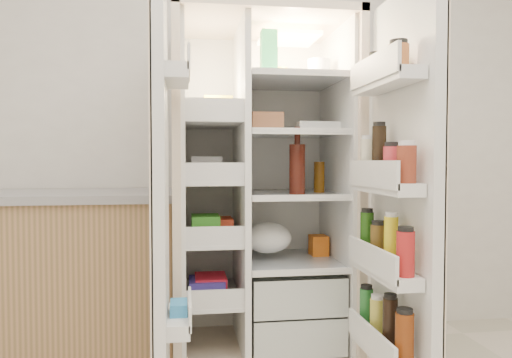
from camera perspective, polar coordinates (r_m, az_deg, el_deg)
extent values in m
cube|color=white|center=(2.98, -1.63, 7.79)|extent=(4.00, 0.02, 2.70)
cube|color=beige|center=(2.90, -0.36, -0.96)|extent=(0.92, 0.04, 1.80)
cube|color=beige|center=(2.55, -9.18, -1.43)|extent=(0.04, 0.70, 1.80)
cube|color=beige|center=(2.68, 9.98, -1.26)|extent=(0.04, 0.70, 1.80)
cube|color=beige|center=(2.67, 0.65, 17.83)|extent=(0.92, 0.70, 0.04)
cube|color=beige|center=(2.77, 0.64, -19.43)|extent=(0.92, 0.70, 0.08)
cube|color=white|center=(2.87, -0.28, -0.60)|extent=(0.84, 0.02, 1.68)
cube|color=white|center=(2.55, -8.51, -0.98)|extent=(0.02, 0.62, 1.68)
cube|color=white|center=(2.67, 9.37, -0.84)|extent=(0.02, 0.62, 1.68)
cube|color=white|center=(2.56, -1.79, -0.94)|extent=(0.03, 0.62, 1.68)
cube|color=#B7C1BB|center=(2.73, 4.07, -16.53)|extent=(0.47, 0.52, 0.19)
cube|color=#B7C1BB|center=(2.67, 4.08, -12.46)|extent=(0.47, 0.52, 0.19)
cube|color=#FFD18C|center=(2.73, 3.83, 16.18)|extent=(0.30, 0.30, 0.02)
cube|color=silver|center=(2.64, -5.21, -13.40)|extent=(0.28, 0.58, 0.02)
cube|color=silver|center=(2.58, -5.23, -6.96)|extent=(0.28, 0.58, 0.02)
cube|color=silver|center=(2.55, -5.25, -0.29)|extent=(0.28, 0.58, 0.02)
cube|color=silver|center=(2.55, -5.28, 6.46)|extent=(0.28, 0.58, 0.02)
cube|color=silver|center=(2.66, 3.99, -9.53)|extent=(0.49, 0.58, 0.01)
cube|color=silver|center=(2.61, 4.01, -1.77)|extent=(0.49, 0.58, 0.01)
cube|color=silver|center=(2.61, 4.03, 5.27)|extent=(0.49, 0.58, 0.02)
cube|color=silver|center=(2.64, 4.05, 11.36)|extent=(0.49, 0.58, 0.02)
cube|color=#F6223B|center=(2.63, -5.21, -12.14)|extent=(0.16, 0.20, 0.10)
cube|color=green|center=(2.57, -5.23, -5.42)|extent=(0.14, 0.18, 0.12)
cube|color=white|center=(2.55, -5.26, 0.73)|extent=(0.20, 0.22, 0.07)
cube|color=yellow|center=(2.56, -5.28, 8.24)|extent=(0.15, 0.16, 0.14)
cube|color=#4938AA|center=(2.63, -5.21, -12.24)|extent=(0.18, 0.20, 0.09)
cube|color=red|center=(2.57, -5.23, -5.64)|extent=(0.14, 0.18, 0.10)
cube|color=silver|center=(2.55, -5.26, 1.29)|extent=(0.16, 0.16, 0.12)
sphere|color=orange|center=(2.65, 1.67, -18.47)|extent=(0.07, 0.07, 0.07)
sphere|color=orange|center=(2.70, 3.49, -18.05)|extent=(0.07, 0.07, 0.07)
sphere|color=orange|center=(2.69, 5.87, -18.18)|extent=(0.07, 0.07, 0.07)
sphere|color=orange|center=(2.79, 2.21, -17.40)|extent=(0.07, 0.07, 0.07)
ellipsoid|color=#3D6923|center=(2.68, 3.98, -12.04)|extent=(0.26, 0.24, 0.11)
cylinder|color=#3D130D|center=(2.48, 4.87, 1.14)|extent=(0.08, 0.08, 0.25)
cylinder|color=#65390B|center=(2.65, 7.45, 0.23)|extent=(0.06, 0.06, 0.17)
cube|color=#289658|center=(2.56, 1.50, 14.50)|extent=(0.08, 0.08, 0.24)
cylinder|color=white|center=(2.67, 7.40, 12.59)|extent=(0.12, 0.12, 0.11)
cylinder|color=#A98E27|center=(2.72, 3.06, 12.13)|extent=(0.06, 0.06, 0.08)
cube|color=white|center=(2.58, 7.33, 6.07)|extent=(0.22, 0.09, 0.06)
cube|color=#9E623F|center=(2.50, 1.29, 6.71)|extent=(0.16, 0.09, 0.10)
ellipsoid|color=white|center=(2.63, 1.41, -7.67)|extent=(0.26, 0.23, 0.16)
cube|color=orange|center=(2.77, 7.37, -7.73)|extent=(0.09, 0.11, 0.11)
cube|color=white|center=(2.00, -11.15, -2.43)|extent=(0.05, 0.40, 1.72)
cube|color=beige|center=(2.00, -11.87, -2.43)|extent=(0.01, 0.40, 1.72)
cube|color=white|center=(2.10, -9.06, -16.16)|extent=(0.09, 0.32, 0.06)
cube|color=white|center=(2.02, -9.23, 11.86)|extent=(0.09, 0.32, 0.06)
cube|color=#338CCC|center=(2.09, -9.07, -15.38)|extent=(0.07, 0.12, 0.10)
cube|color=white|center=(2.11, 16.99, -2.24)|extent=(0.05, 0.58, 1.72)
cube|color=beige|center=(2.12, 17.60, -2.23)|extent=(0.01, 0.58, 1.72)
cube|color=white|center=(2.22, 14.69, -19.02)|extent=(0.11, 0.50, 0.05)
cube|color=white|center=(2.12, 14.78, -10.41)|extent=(0.11, 0.50, 0.05)
cube|color=white|center=(2.07, 14.87, -0.92)|extent=(0.11, 0.50, 0.05)
cube|color=white|center=(2.09, 14.99, 10.92)|extent=(0.11, 0.50, 0.05)
cylinder|color=#6A2A0B|center=(2.00, 17.07, -17.58)|extent=(0.07, 0.07, 0.20)
cylinder|color=black|center=(2.11, 15.50, -16.23)|extent=(0.06, 0.06, 0.22)
cylinder|color=gold|center=(2.23, 14.10, -15.74)|extent=(0.06, 0.06, 0.18)
cylinder|color=#25702D|center=(2.35, 12.85, -14.71)|extent=(0.06, 0.06, 0.19)
cylinder|color=#AC1C1C|center=(1.92, 17.18, -8.41)|extent=(0.07, 0.07, 0.17)
cylinder|color=yellow|center=(2.03, 15.60, -7.23)|extent=(0.06, 0.06, 0.21)
cylinder|color=#583E16|center=(2.15, 14.18, -7.36)|extent=(0.07, 0.07, 0.16)
cylinder|color=#215012|center=(2.27, 12.92, -6.34)|extent=(0.06, 0.06, 0.20)
cylinder|color=maroon|center=(1.89, 17.29, 1.65)|extent=(0.07, 0.07, 0.14)
cylinder|color=#BE3038|center=(2.00, 15.69, 1.69)|extent=(0.07, 0.07, 0.14)
cylinder|color=black|center=(2.12, 14.28, 2.94)|extent=(0.06, 0.06, 0.23)
cylinder|color=beige|center=(2.24, 13.00, 2.27)|extent=(0.06, 0.06, 0.18)
cylinder|color=#AC5D2B|center=(2.00, 16.41, 13.51)|extent=(0.08, 0.08, 0.10)
cylinder|color=brown|center=(2.20, 13.96, 12.49)|extent=(0.08, 0.08, 0.10)
cube|color=#A17650|center=(2.76, -22.41, -11.17)|extent=(1.20, 0.62, 0.86)
cube|color=gray|center=(2.69, -22.55, -1.84)|extent=(1.24, 0.66, 0.04)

